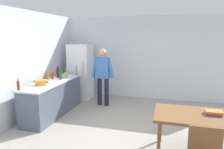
# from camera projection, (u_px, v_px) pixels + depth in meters

# --- Properties ---
(ground_plane) EXTENTS (14.00, 14.00, 0.00)m
(ground_plane) POSITION_uv_depth(u_px,v_px,m) (120.00, 137.00, 4.30)
(ground_plane) COLOR #9E998E
(wall_back) EXTENTS (6.40, 0.12, 2.70)m
(wall_back) POSITION_uv_depth(u_px,v_px,m) (141.00, 58.00, 6.90)
(wall_back) COLOR silver
(wall_back) RESTS_ON ground_plane
(wall_left) EXTENTS (0.12, 5.60, 2.70)m
(wall_left) POSITION_uv_depth(u_px,v_px,m) (15.00, 66.00, 4.91)
(wall_left) COLOR silver
(wall_left) RESTS_ON ground_plane
(kitchen_counter) EXTENTS (0.64, 2.20, 0.90)m
(kitchen_counter) POSITION_uv_depth(u_px,v_px,m) (53.00, 98.00, 5.49)
(kitchen_counter) COLOR #4C5666
(kitchen_counter) RESTS_ON ground_plane
(refrigerator) EXTENTS (0.70, 0.67, 1.80)m
(refrigerator) POSITION_uv_depth(u_px,v_px,m) (81.00, 71.00, 6.90)
(refrigerator) COLOR white
(refrigerator) RESTS_ON ground_plane
(person) EXTENTS (0.70, 0.22, 1.70)m
(person) POSITION_uv_depth(u_px,v_px,m) (103.00, 73.00, 6.11)
(person) COLOR #1E1E2D
(person) RESTS_ON ground_plane
(dining_table) EXTENTS (1.40, 0.90, 0.75)m
(dining_table) POSITION_uv_depth(u_px,v_px,m) (197.00, 119.00, 3.53)
(dining_table) COLOR brown
(dining_table) RESTS_ON ground_plane
(cooking_pot) EXTENTS (0.40, 0.28, 0.12)m
(cooking_pot) POSITION_uv_depth(u_px,v_px,m) (41.00, 82.00, 4.99)
(cooking_pot) COLOR orange
(cooking_pot) RESTS_ON kitchen_counter
(utensil_jar) EXTENTS (0.11, 0.11, 0.32)m
(utensil_jar) POSITION_uv_depth(u_px,v_px,m) (66.00, 75.00, 5.87)
(utensil_jar) COLOR tan
(utensil_jar) RESTS_ON kitchen_counter
(bottle_vinegar_tall) EXTENTS (0.06, 0.06, 0.32)m
(bottle_vinegar_tall) POSITION_uv_depth(u_px,v_px,m) (76.00, 71.00, 6.19)
(bottle_vinegar_tall) COLOR gray
(bottle_vinegar_tall) RESTS_ON kitchen_counter
(bottle_oil_amber) EXTENTS (0.06, 0.06, 0.28)m
(bottle_oil_amber) POSITION_uv_depth(u_px,v_px,m) (48.00, 75.00, 5.60)
(bottle_oil_amber) COLOR #996619
(bottle_oil_amber) RESTS_ON kitchen_counter
(bottle_wine_green) EXTENTS (0.08, 0.08, 0.34)m
(bottle_wine_green) POSITION_uv_depth(u_px,v_px,m) (61.00, 74.00, 5.62)
(bottle_wine_green) COLOR #1E5123
(bottle_wine_green) RESTS_ON kitchen_counter
(bottle_sauce_red) EXTENTS (0.06, 0.06, 0.24)m
(bottle_sauce_red) POSITION_uv_depth(u_px,v_px,m) (52.00, 76.00, 5.68)
(bottle_sauce_red) COLOR #B22319
(bottle_sauce_red) RESTS_ON kitchen_counter
(bottle_wine_dark) EXTENTS (0.08, 0.08, 0.34)m
(bottle_wine_dark) POSITION_uv_depth(u_px,v_px,m) (58.00, 73.00, 5.85)
(bottle_wine_dark) COLOR black
(bottle_wine_dark) RESTS_ON kitchen_counter
(bottle_beer_brown) EXTENTS (0.06, 0.06, 0.26)m
(bottle_beer_brown) POSITION_uv_depth(u_px,v_px,m) (18.00, 86.00, 4.49)
(bottle_beer_brown) COLOR #5B3314
(bottle_beer_brown) RESTS_ON kitchen_counter
(book_stack) EXTENTS (0.27, 0.20, 0.07)m
(book_stack) POSITION_uv_depth(u_px,v_px,m) (214.00, 113.00, 3.51)
(book_stack) COLOR #753D7F
(book_stack) RESTS_ON dining_table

